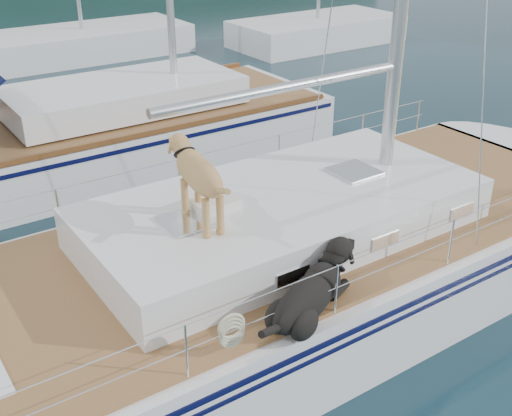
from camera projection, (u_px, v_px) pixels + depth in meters
ground at (234, 329)px, 8.65m from camera, size 120.00×120.00×0.00m
main_sailboat at (239, 285)px, 8.39m from camera, size 12.00×4.14×14.01m
neighbor_sailboat at (78, 142)px, 13.21m from camera, size 11.00×3.50×13.30m
bg_boat_center at (84, 43)px, 22.28m from camera, size 7.20×3.00×11.65m
bg_boat_east at (317, 31)px, 24.08m from camera, size 6.40×3.00×11.65m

